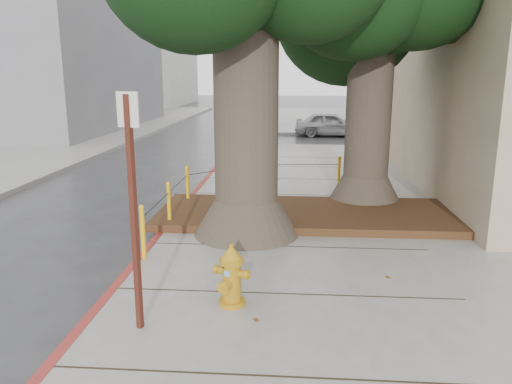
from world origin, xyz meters
TOP-DOWN VIEW (x-y plane):
  - ground at (0.00, 0.00)m, footprint 140.00×140.00m
  - sidewalk_far at (6.00, 30.00)m, footprint 16.00×20.00m
  - curb_red at (-2.00, 2.50)m, footprint 0.14×26.00m
  - planter_bed at (0.90, 3.90)m, footprint 6.40×2.60m
  - building_far_grey at (-15.00, 22.00)m, footprint 12.00×16.00m
  - building_far_white at (-17.00, 45.00)m, footprint 12.00×18.00m
  - bollard_ring at (-0.87, 4.38)m, footprint 3.79×5.39m
  - fire_hydrant at (-0.21, -0.40)m, footprint 0.46×0.46m
  - signpost at (-1.26, -1.10)m, footprint 0.27×0.12m
  - car_silver at (2.51, 19.77)m, footprint 3.78×1.65m
  - car_red at (8.90, 18.67)m, footprint 4.22×1.77m
  - car_dark at (-12.79, 19.71)m, footprint 2.14×4.25m

SIDE VIEW (x-z plane):
  - ground at x=0.00m, z-range 0.00..0.00m
  - sidewalk_far at x=6.00m, z-range 0.00..0.15m
  - curb_red at x=-2.00m, z-range -0.01..0.15m
  - planter_bed at x=0.90m, z-range 0.15..0.31m
  - fire_hydrant at x=-0.21m, z-range 0.14..1.00m
  - car_dark at x=-12.79m, z-range 0.00..1.18m
  - car_silver at x=2.51m, z-range 0.00..1.27m
  - bollard_ring at x=-0.87m, z-range 0.19..1.14m
  - car_red at x=8.90m, z-range 0.00..1.36m
  - signpost at x=-1.26m, z-range 0.34..3.20m
  - building_far_grey at x=-15.00m, z-range 0.00..12.00m
  - building_far_white at x=-17.00m, z-range 0.00..15.00m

